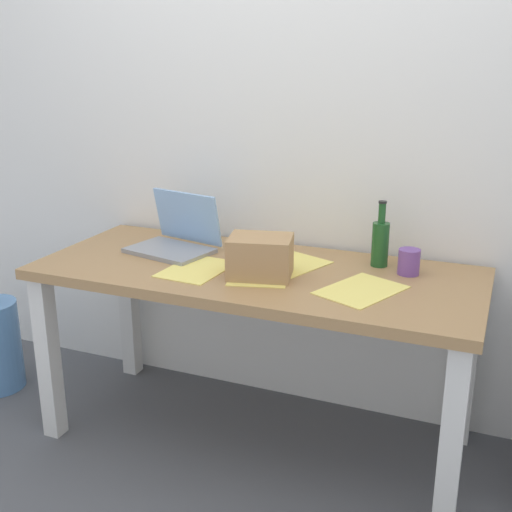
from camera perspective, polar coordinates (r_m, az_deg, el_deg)
name	(u,v)px	position (r m, az deg, el deg)	size (l,w,h in m)	color
ground_plane	(256,436)	(2.75, 0.00, -15.73)	(8.00, 8.00, 0.00)	#515459
back_wall	(294,107)	(2.69, 3.43, 13.14)	(5.20, 0.08, 2.60)	white
desk	(256,294)	(2.45, 0.00, -3.37)	(1.68, 0.71, 0.73)	#A37A4C
laptop_left	(176,239)	(2.65, -7.15, 1.55)	(0.37, 0.32, 0.23)	gray
beer_bottle	(380,242)	(2.47, 11.01, 1.25)	(0.06, 0.06, 0.25)	#1E5123
computer_mouse	(235,255)	(2.53, -1.90, 0.09)	(0.06, 0.10, 0.03)	#D84C38
cardboard_box	(260,257)	(2.31, 0.39, -0.08)	(0.23, 0.18, 0.15)	tan
coffee_mug	(409,262)	(2.41, 13.46, -0.51)	(0.08, 0.08, 0.10)	#724799
paper_sheet_center	(260,273)	(2.37, 0.36, -1.54)	(0.21, 0.30, 0.00)	#F4E06B
paper_sheet_near_back	(289,265)	(2.46, 2.95, -0.82)	(0.21, 0.30, 0.00)	#F4E06B
paper_yellow_folder	(197,269)	(2.42, -5.29, -1.15)	(0.21, 0.30, 0.00)	#F4E06B
paper_sheet_front_right	(361,290)	(2.23, 9.35, -3.01)	(0.21, 0.30, 0.00)	#F4E06B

